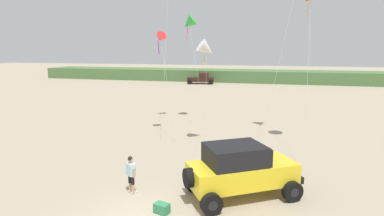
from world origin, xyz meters
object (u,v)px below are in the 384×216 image
Objects in this scene: cooler_box at (162,208)px; kite_green_box at (160,38)px; jeep at (241,169)px; person_watching at (131,173)px; kite_red_delta at (207,50)px; distant_pickup at (201,78)px; kite_pink_ribbon at (189,23)px.

kite_green_box reaches higher than cooler_box.
jeep is 2.97× the size of person_watching.
kite_red_delta reaches higher than person_watching.
jeep reaches higher than distant_pickup.
kite_green_box is (-0.87, -4.46, -1.33)m from kite_pink_ribbon.
distant_pickup is at bearing 104.82° from jeep.
kite_red_delta is (-0.20, 8.96, 5.85)m from cooler_box.
kite_green_box is at bearing 126.77° from jeep.
kite_pink_ribbon is at bearing 113.35° from jeep.
cooler_box is 17.63m from kite_pink_ribbon.
person_watching is (-4.51, -0.88, -0.26)m from jeep.
kite_pink_ribbon reaches higher than person_watching.
distant_pickup reaches higher than cooler_box.
jeep is 1.03× the size of distant_pickup.
person_watching is 43.62m from distant_pickup.
distant_pickup is 36.68m from kite_red_delta.
cooler_box is 45.14m from distant_pickup.
kite_pink_ribbon is (-3.04, 15.43, 7.96)m from cooler_box.
jeep is 0.55× the size of kite_pink_ribbon.
kite_pink_ribbon is at bearing 78.92° from kite_green_box.
distant_pickup is 0.54× the size of kite_pink_ribbon.
kite_green_box is at bearing 125.39° from cooler_box.
kite_pink_ribbon is (-5.75, 13.32, 6.95)m from jeep.
kite_pink_ribbon is (5.42, -28.90, 7.22)m from distant_pickup.
kite_red_delta is 0.75× the size of kite_pink_ribbon.
kite_pink_ribbon reaches higher than cooler_box.
distant_pickup is at bearing 98.79° from person_watching.
kite_pink_ribbon is (-2.85, 6.47, 2.11)m from kite_red_delta.
person_watching is 0.25× the size of kite_red_delta.
kite_red_delta is at bearing -28.43° from kite_green_box.
distant_pickup is at bearing 100.62° from kite_pink_ribbon.
person_watching is at bearing -101.72° from kite_red_delta.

